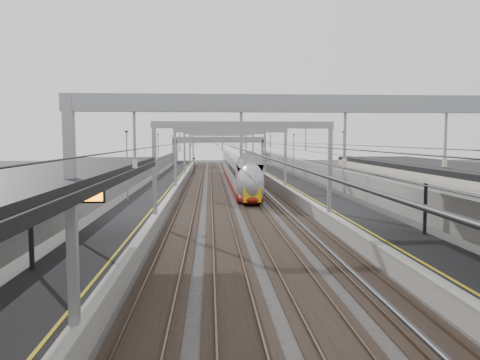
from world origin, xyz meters
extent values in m
cube|color=black|center=(-8.00, 45.00, 0.50)|extent=(4.00, 120.00, 1.00)
cube|color=black|center=(8.00, 45.00, 0.50)|extent=(4.00, 120.00, 1.00)
cube|color=black|center=(-4.50, 45.00, 0.04)|extent=(2.40, 140.00, 0.08)
cube|color=brown|center=(-5.22, 45.00, 0.13)|extent=(0.07, 140.00, 0.14)
cube|color=brown|center=(-3.78, 45.00, 0.13)|extent=(0.07, 140.00, 0.14)
cube|color=black|center=(-1.50, 45.00, 0.04)|extent=(2.40, 140.00, 0.08)
cube|color=brown|center=(-2.22, 45.00, 0.13)|extent=(0.07, 140.00, 0.14)
cube|color=brown|center=(-0.78, 45.00, 0.13)|extent=(0.07, 140.00, 0.14)
cube|color=black|center=(1.50, 45.00, 0.04)|extent=(2.40, 140.00, 0.08)
cube|color=brown|center=(0.78, 45.00, 0.13)|extent=(0.07, 140.00, 0.14)
cube|color=brown|center=(2.22, 45.00, 0.13)|extent=(0.07, 140.00, 0.14)
cube|color=black|center=(4.50, 45.00, 0.04)|extent=(2.40, 140.00, 0.08)
cube|color=brown|center=(3.78, 45.00, 0.13)|extent=(0.07, 140.00, 0.14)
cube|color=brown|center=(5.22, 45.00, 0.13)|extent=(0.07, 140.00, 0.14)
cube|color=gray|center=(-6.30, 2.00, 4.30)|extent=(0.28, 0.28, 6.60)
cube|color=gray|center=(0.00, 2.00, 7.35)|extent=(13.00, 0.25, 0.50)
cube|color=gray|center=(-6.30, 22.00, 4.30)|extent=(0.28, 0.28, 6.60)
cube|color=gray|center=(6.30, 22.00, 4.30)|extent=(0.28, 0.28, 6.60)
cube|color=gray|center=(0.00, 22.00, 7.35)|extent=(13.00, 0.25, 0.50)
cube|color=gray|center=(-6.30, 42.00, 4.30)|extent=(0.28, 0.28, 6.60)
cube|color=gray|center=(6.30, 42.00, 4.30)|extent=(0.28, 0.28, 6.60)
cube|color=gray|center=(0.00, 42.00, 7.35)|extent=(13.00, 0.25, 0.50)
cube|color=gray|center=(-6.30, 62.00, 4.30)|extent=(0.28, 0.28, 6.60)
cube|color=gray|center=(6.30, 62.00, 4.30)|extent=(0.28, 0.28, 6.60)
cube|color=gray|center=(0.00, 62.00, 7.35)|extent=(13.00, 0.25, 0.50)
cube|color=gray|center=(-6.30, 82.00, 4.30)|extent=(0.28, 0.28, 6.60)
cube|color=gray|center=(6.30, 82.00, 4.30)|extent=(0.28, 0.28, 6.60)
cube|color=gray|center=(0.00, 82.00, 7.35)|extent=(13.00, 0.25, 0.50)
cube|color=gray|center=(-6.30, 100.00, 4.30)|extent=(0.28, 0.28, 6.60)
cube|color=gray|center=(6.30, 100.00, 4.30)|extent=(0.28, 0.28, 6.60)
cube|color=gray|center=(0.00, 100.00, 7.35)|extent=(13.00, 0.25, 0.50)
cylinder|color=#262628|center=(-4.50, 50.00, 5.50)|extent=(0.03, 140.00, 0.03)
cylinder|color=#262628|center=(-1.50, 50.00, 5.50)|extent=(0.03, 140.00, 0.03)
cylinder|color=#262628|center=(1.50, 50.00, 5.50)|extent=(0.03, 140.00, 0.03)
cylinder|color=#262628|center=(4.50, 50.00, 5.50)|extent=(0.03, 140.00, 0.03)
cube|color=black|center=(-8.00, 3.00, 5.12)|extent=(4.40, 30.00, 0.24)
cylinder|color=black|center=(-9.70, 14.00, 3.00)|extent=(0.20, 0.20, 4.00)
cube|color=black|center=(-6.60, 4.00, 4.55)|extent=(1.60, 0.15, 0.55)
cube|color=orange|center=(-6.60, 3.92, 4.55)|extent=(1.50, 0.02, 0.42)
cylinder|color=black|center=(9.70, 14.00, 3.00)|extent=(0.20, 0.20, 4.00)
cube|color=slate|center=(0.00, 100.00, 6.20)|extent=(22.00, 2.20, 1.40)
cube|color=slate|center=(-10.50, 100.00, 3.10)|extent=(1.00, 2.20, 6.20)
cube|color=slate|center=(10.50, 100.00, 3.10)|extent=(1.00, 2.20, 6.20)
cube|color=slate|center=(-11.20, 45.00, 1.60)|extent=(0.30, 120.00, 3.20)
cube|color=slate|center=(11.20, 45.00, 1.60)|extent=(0.30, 120.00, 3.20)
cube|color=maroon|center=(1.50, 44.63, 0.59)|extent=(2.62, 22.31, 0.78)
cube|color=#9A9A9F|center=(1.50, 44.63, 2.43)|extent=(2.62, 22.31, 2.91)
cube|color=black|center=(1.50, 36.82, 0.27)|extent=(1.94, 2.33, 0.49)
cube|color=maroon|center=(1.50, 67.33, 0.59)|extent=(2.62, 22.31, 0.78)
cube|color=#9A9A9F|center=(1.50, 67.33, 2.43)|extent=(2.62, 22.31, 2.91)
cube|color=black|center=(1.50, 59.52, 0.27)|extent=(1.94, 2.33, 0.49)
ellipsoid|color=#9A9A9F|center=(1.50, 33.28, 2.14)|extent=(2.62, 5.05, 4.07)
cube|color=yellow|center=(1.50, 31.19, 1.27)|extent=(1.65, 0.12, 1.46)
cube|color=black|center=(1.50, 31.63, 2.72)|extent=(1.55, 0.56, 0.91)
cylinder|color=black|center=(-5.20, 72.59, 1.50)|extent=(0.12, 0.12, 3.00)
cube|color=black|center=(-5.20, 72.59, 3.10)|extent=(0.32, 0.22, 0.75)
sphere|color=#0CE526|center=(-5.20, 72.46, 3.25)|extent=(0.16, 0.16, 0.16)
cylinder|color=black|center=(3.20, 71.74, 1.50)|extent=(0.12, 0.12, 3.00)
cube|color=black|center=(3.20, 71.74, 3.10)|extent=(0.32, 0.22, 0.75)
sphere|color=#0CE526|center=(3.20, 71.61, 3.25)|extent=(0.16, 0.16, 0.16)
cylinder|color=black|center=(5.40, 73.62, 1.50)|extent=(0.12, 0.12, 3.00)
cube|color=black|center=(5.40, 73.62, 3.10)|extent=(0.32, 0.22, 0.75)
sphere|color=red|center=(5.40, 73.49, 3.25)|extent=(0.16, 0.16, 0.16)
camera|label=1|loc=(-2.40, -11.31, 6.34)|focal=35.00mm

